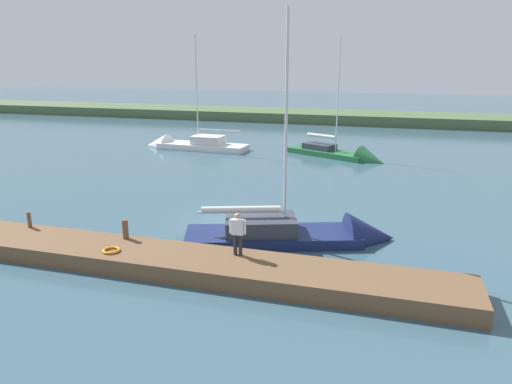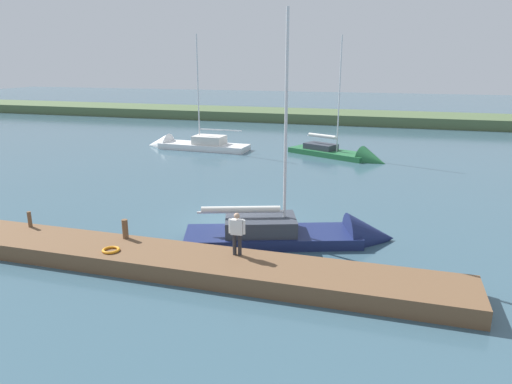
{
  "view_description": "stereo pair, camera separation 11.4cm",
  "coord_description": "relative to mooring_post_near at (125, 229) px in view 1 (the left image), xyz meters",
  "views": [
    {
      "loc": [
        -6.95,
        20.56,
        7.51
      ],
      "look_at": [
        -1.19,
        0.93,
        1.79
      ],
      "focal_mm": 32.93,
      "sensor_mm": 36.0,
      "label": 1
    },
    {
      "loc": [
        -7.06,
        20.53,
        7.51
      ],
      "look_at": [
        -1.19,
        0.93,
        1.79
      ],
      "focal_mm": 32.93,
      "sensor_mm": 36.0,
      "label": 2
    }
  ],
  "objects": [
    {
      "name": "sailboat_far_left",
      "position": [
        -6.4,
        -22.07,
        -0.95
      ],
      "size": [
        8.64,
        5.69,
        10.57
      ],
      "rotation": [
        0.0,
        0.0,
        2.7
      ],
      "color": "#236638",
      "rests_on": "ground_plane"
    },
    {
      "name": "sailboat_far_right",
      "position": [
        7.54,
        -22.4,
        -0.87
      ],
      "size": [
        9.66,
        2.77,
        10.78
      ],
      "rotation": [
        0.0,
        0.0,
        -0.05
      ],
      "color": "white",
      "rests_on": "ground_plane"
    },
    {
      "name": "person_on_dock",
      "position": [
        -4.84,
        0.31,
        0.53
      ],
      "size": [
        0.62,
        0.24,
        1.62
      ],
      "rotation": [
        0.0,
        0.0,
        4.77
      ],
      "color": "#28282D",
      "rests_on": "dock_pier"
    },
    {
      "name": "mooring_post_near",
      "position": [
        0.0,
        0.0,
        0.0
      ],
      "size": [
        0.23,
        0.23,
        0.78
      ],
      "primitive_type": "cylinder",
      "color": "brown",
      "rests_on": "dock_pier"
    },
    {
      "name": "ground_plane",
      "position": [
        -3.03,
        -5.11,
        -1.03
      ],
      "size": [
        200.0,
        200.0,
        0.0
      ],
      "primitive_type": "plane",
      "color": "#385666"
    },
    {
      "name": "dock_pier",
      "position": [
        -3.03,
        0.86,
        -0.71
      ],
      "size": [
        20.21,
        2.45,
        0.64
      ],
      "primitive_type": "cube",
      "color": "brown",
      "rests_on": "ground_plane"
    },
    {
      "name": "life_ring_buoy",
      "position": [
        -0.2,
        1.35,
        -0.34
      ],
      "size": [
        0.66,
        0.66,
        0.1
      ],
      "primitive_type": "torus",
      "color": "orange",
      "rests_on": "dock_pier"
    },
    {
      "name": "sailboat_mid_channel",
      "position": [
        -6.83,
        -3.34,
        -0.79
      ],
      "size": [
        9.23,
        5.04,
        10.52
      ],
      "rotation": [
        0.0,
        0.0,
        3.47
      ],
      "color": "navy",
      "rests_on": "ground_plane"
    },
    {
      "name": "far_shoreline",
      "position": [
        -3.03,
        -45.64,
        -1.03
      ],
      "size": [
        180.0,
        8.0,
        2.4
      ],
      "primitive_type": "cube",
      "color": "#4C603D",
      "rests_on": "ground_plane"
    },
    {
      "name": "mooring_post_far",
      "position": [
        4.65,
        0.0,
        -0.05
      ],
      "size": [
        0.17,
        0.17,
        0.68
      ],
      "primitive_type": "cylinder",
      "color": "brown",
      "rests_on": "dock_pier"
    }
  ]
}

